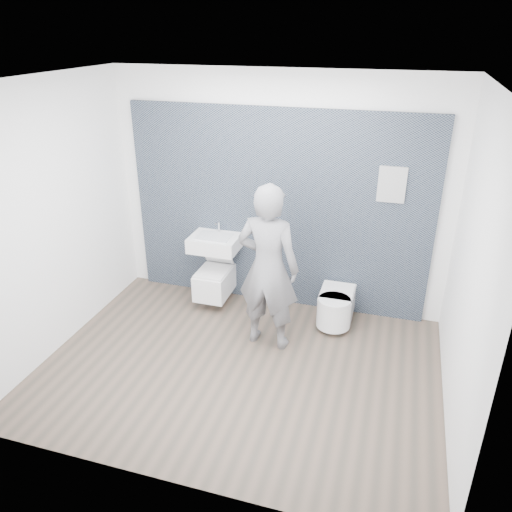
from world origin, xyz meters
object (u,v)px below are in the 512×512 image
(washbasin, at_px, (215,243))
(toilet_square, at_px, (215,281))
(toilet_rounded, at_px, (335,307))
(visitor, at_px, (268,268))

(washbasin, bearing_deg, toilet_square, -90.00)
(washbasin, xyz_separation_m, toilet_square, (-0.00, -0.05, -0.49))
(washbasin, relative_size, toilet_rounded, 0.89)
(toilet_square, bearing_deg, visitor, -36.42)
(toilet_rounded, bearing_deg, visitor, -138.90)
(washbasin, bearing_deg, toilet_rounded, -4.24)
(toilet_square, height_order, visitor, visitor)
(washbasin, height_order, toilet_square, washbasin)
(toilet_square, distance_m, visitor, 1.23)
(toilet_square, relative_size, visitor, 0.37)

